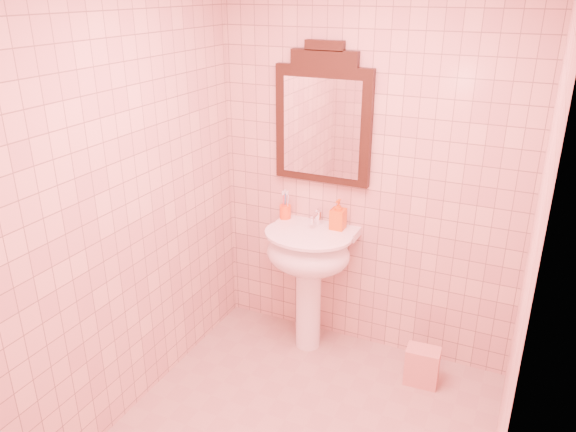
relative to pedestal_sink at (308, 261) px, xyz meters
The scene contains 7 objects.
back_wall 0.70m from the pedestal_sink, 37.72° to the left, with size 2.00×0.02×2.50m, color beige.
pedestal_sink is the anchor object (origin of this frame).
faucet 0.29m from the pedestal_sink, 90.00° to the left, with size 0.04×0.16×0.11m.
mirror 0.92m from the pedestal_sink, 90.00° to the left, with size 0.63×0.06×0.88m.
toothbrush_cup 0.38m from the pedestal_sink, 147.36° to the left, with size 0.08×0.08×0.18m.
soap_dispenser 0.36m from the pedestal_sink, 43.15° to the left, with size 0.09×0.09×0.20m, color #DD5912.
towel 0.97m from the pedestal_sink, ahead, with size 0.20×0.14×0.25m, color tan.
Camera 1 is at (0.96, -2.18, 2.34)m, focal length 35.00 mm.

